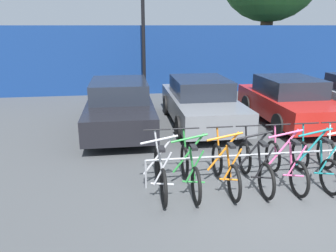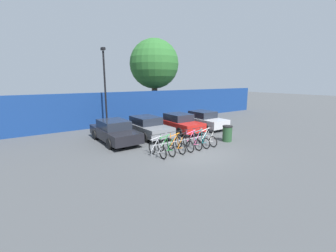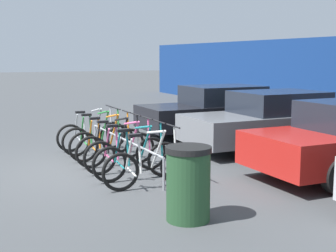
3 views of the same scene
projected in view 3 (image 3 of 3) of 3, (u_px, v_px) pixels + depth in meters
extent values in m
plane|color=#424447|center=(93.00, 169.00, 9.30)|extent=(120.00, 120.00, 0.00)
cylinder|color=gray|center=(123.00, 139.00, 9.60)|extent=(4.08, 0.04, 0.04)
cylinder|color=gray|center=(95.00, 137.00, 11.48)|extent=(0.04, 0.04, 0.55)
cylinder|color=gray|center=(164.00, 174.00, 7.81)|extent=(0.04, 0.04, 0.55)
torus|color=black|center=(70.00, 138.00, 10.96)|extent=(0.06, 0.66, 0.66)
torus|color=black|center=(113.00, 135.00, 11.40)|extent=(0.06, 0.66, 0.66)
cylinder|color=#B7B7BC|center=(98.00, 123.00, 11.20)|extent=(0.60, 0.04, 0.76)
cylinder|color=#B7B7BC|center=(96.00, 110.00, 11.13)|extent=(0.68, 0.04, 0.16)
cylinder|color=#B7B7BC|center=(84.00, 126.00, 11.07)|extent=(0.14, 0.04, 0.63)
cylinder|color=#B7B7BC|center=(76.00, 126.00, 10.98)|extent=(0.32, 0.03, 0.58)
cylinder|color=#B7B7BC|center=(79.00, 138.00, 11.05)|extent=(0.40, 0.03, 0.08)
cylinder|color=#B7B7BC|center=(111.00, 121.00, 11.33)|extent=(0.12, 0.04, 0.69)
cylinder|color=black|center=(109.00, 106.00, 11.26)|extent=(0.52, 0.03, 0.03)
cube|color=black|center=(80.00, 112.00, 10.98)|extent=(0.10, 0.22, 0.05)
torus|color=black|center=(76.00, 142.00, 10.47)|extent=(0.06, 0.66, 0.66)
torus|color=black|center=(120.00, 138.00, 10.91)|extent=(0.06, 0.66, 0.66)
cylinder|color=#288438|center=(105.00, 126.00, 10.71)|extent=(0.60, 0.04, 0.76)
cylinder|color=#288438|center=(102.00, 113.00, 10.64)|extent=(0.68, 0.04, 0.16)
cylinder|color=#288438|center=(91.00, 129.00, 10.58)|extent=(0.14, 0.04, 0.63)
cylinder|color=#288438|center=(82.00, 129.00, 10.49)|extent=(0.32, 0.03, 0.58)
cylinder|color=#288438|center=(85.00, 142.00, 10.56)|extent=(0.40, 0.03, 0.08)
cylinder|color=#288438|center=(118.00, 124.00, 10.84)|extent=(0.12, 0.04, 0.69)
cylinder|color=black|center=(116.00, 108.00, 10.77)|extent=(0.52, 0.03, 0.03)
cube|color=black|center=(86.00, 115.00, 10.49)|extent=(0.10, 0.22, 0.05)
torus|color=black|center=(84.00, 147.00, 9.87)|extent=(0.06, 0.66, 0.66)
torus|color=black|center=(130.00, 143.00, 10.31)|extent=(0.06, 0.66, 0.66)
cylinder|color=orange|center=(114.00, 130.00, 10.11)|extent=(0.60, 0.04, 0.76)
cylinder|color=orange|center=(112.00, 116.00, 10.04)|extent=(0.68, 0.04, 0.16)
cylinder|color=orange|center=(99.00, 134.00, 9.98)|extent=(0.14, 0.04, 0.63)
cylinder|color=orange|center=(90.00, 133.00, 9.89)|extent=(0.32, 0.03, 0.58)
cylinder|color=orange|center=(93.00, 147.00, 9.96)|extent=(0.40, 0.03, 0.08)
cylinder|color=orange|center=(128.00, 128.00, 10.24)|extent=(0.12, 0.04, 0.69)
cylinder|color=black|center=(126.00, 111.00, 10.17)|extent=(0.52, 0.03, 0.03)
cube|color=black|center=(95.00, 118.00, 9.89)|extent=(0.10, 0.22, 0.05)
torus|color=black|center=(91.00, 152.00, 9.35)|extent=(0.06, 0.66, 0.66)
torus|color=black|center=(140.00, 148.00, 9.79)|extent=(0.06, 0.66, 0.66)
cylinder|color=black|center=(123.00, 134.00, 9.59)|extent=(0.60, 0.04, 0.76)
cylinder|color=black|center=(120.00, 119.00, 9.52)|extent=(0.68, 0.04, 0.16)
cylinder|color=black|center=(107.00, 138.00, 9.46)|extent=(0.14, 0.04, 0.63)
cylinder|color=black|center=(98.00, 138.00, 9.37)|extent=(0.32, 0.03, 0.58)
cylinder|color=black|center=(101.00, 152.00, 9.44)|extent=(0.40, 0.03, 0.08)
cylinder|color=black|center=(138.00, 132.00, 9.72)|extent=(0.12, 0.04, 0.69)
cylinder|color=black|center=(136.00, 114.00, 9.65)|extent=(0.52, 0.03, 0.03)
cube|color=black|center=(103.00, 122.00, 9.37)|extent=(0.10, 0.22, 0.05)
torus|color=black|center=(100.00, 158.00, 8.81)|extent=(0.06, 0.66, 0.66)
torus|color=black|center=(151.00, 153.00, 9.25)|extent=(0.06, 0.66, 0.66)
cylinder|color=#E55993|center=(134.00, 139.00, 9.05)|extent=(0.60, 0.04, 0.76)
cylinder|color=#E55993|center=(131.00, 123.00, 8.98)|extent=(0.68, 0.04, 0.16)
cylinder|color=#E55993|center=(117.00, 143.00, 8.92)|extent=(0.14, 0.04, 0.63)
cylinder|color=#E55993|center=(107.00, 143.00, 8.83)|extent=(0.32, 0.03, 0.58)
cylinder|color=#E55993|center=(110.00, 158.00, 8.90)|extent=(0.40, 0.03, 0.08)
cylinder|color=#E55993|center=(149.00, 136.00, 9.18)|extent=(0.12, 0.04, 0.69)
cylinder|color=black|center=(147.00, 118.00, 9.11)|extent=(0.52, 0.03, 0.03)
cube|color=black|center=(112.00, 126.00, 8.83)|extent=(0.10, 0.22, 0.05)
torus|color=black|center=(110.00, 165.00, 8.27)|extent=(0.06, 0.66, 0.66)
torus|color=black|center=(164.00, 159.00, 8.71)|extent=(0.06, 0.66, 0.66)
cylinder|color=#197A7F|center=(145.00, 144.00, 8.51)|extent=(0.60, 0.04, 0.76)
cylinder|color=#197A7F|center=(142.00, 127.00, 8.44)|extent=(0.68, 0.04, 0.16)
cylinder|color=#197A7F|center=(128.00, 149.00, 8.38)|extent=(0.14, 0.04, 0.63)
cylinder|color=#197A7F|center=(117.00, 148.00, 8.29)|extent=(0.32, 0.03, 0.58)
cylinder|color=#197A7F|center=(120.00, 165.00, 8.36)|extent=(0.40, 0.03, 0.08)
cylinder|color=#197A7F|center=(162.00, 141.00, 8.64)|extent=(0.12, 0.04, 0.69)
cylinder|color=black|center=(159.00, 122.00, 8.57)|extent=(0.52, 0.03, 0.03)
cube|color=black|center=(123.00, 130.00, 8.29)|extent=(0.10, 0.22, 0.05)
torus|color=black|center=(121.00, 172.00, 7.75)|extent=(0.06, 0.66, 0.66)
torus|color=black|center=(177.00, 166.00, 8.19)|extent=(0.06, 0.66, 0.66)
cylinder|color=silver|center=(158.00, 150.00, 7.99)|extent=(0.60, 0.04, 0.76)
cylinder|color=silver|center=(155.00, 132.00, 7.92)|extent=(0.68, 0.04, 0.16)
cylinder|color=silver|center=(140.00, 155.00, 7.86)|extent=(0.14, 0.04, 0.63)
cylinder|color=silver|center=(129.00, 154.00, 7.77)|extent=(0.32, 0.03, 0.58)
cylinder|color=silver|center=(132.00, 172.00, 7.84)|extent=(0.40, 0.03, 0.08)
cylinder|color=silver|center=(175.00, 147.00, 8.12)|extent=(0.12, 0.04, 0.69)
cylinder|color=black|center=(173.00, 126.00, 8.05)|extent=(0.52, 0.03, 0.03)
cube|color=black|center=(135.00, 135.00, 7.77)|extent=(0.10, 0.22, 0.05)
cube|color=black|center=(219.00, 115.00, 13.43)|extent=(1.80, 4.56, 0.62)
cube|color=#1E232D|center=(223.00, 95.00, 13.40)|extent=(1.58, 2.10, 0.52)
cylinder|color=black|center=(241.00, 117.00, 14.79)|extent=(0.20, 0.64, 0.64)
cylinder|color=black|center=(274.00, 124.00, 13.26)|extent=(0.20, 0.64, 0.64)
cylinder|color=black|center=(165.00, 122.00, 13.69)|extent=(0.20, 0.64, 0.64)
cylinder|color=black|center=(192.00, 130.00, 12.15)|extent=(0.20, 0.64, 0.64)
cube|color=slate|center=(274.00, 126.00, 11.30)|extent=(1.80, 4.44, 0.62)
cube|color=#1E232D|center=(279.00, 102.00, 11.27)|extent=(1.58, 2.04, 0.52)
cylinder|color=black|center=(293.00, 128.00, 12.64)|extent=(0.20, 0.64, 0.64)
cylinder|color=black|center=(210.00, 134.00, 11.57)|extent=(0.20, 0.64, 0.64)
cylinder|color=black|center=(250.00, 146.00, 10.04)|extent=(0.20, 0.64, 0.64)
cylinder|color=black|center=(273.00, 156.00, 9.08)|extent=(0.20, 0.64, 0.64)
cylinder|color=#234728|center=(188.00, 186.00, 6.36)|extent=(0.60, 0.60, 0.95)
cylinder|color=black|center=(188.00, 149.00, 6.29)|extent=(0.63, 0.63, 0.08)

